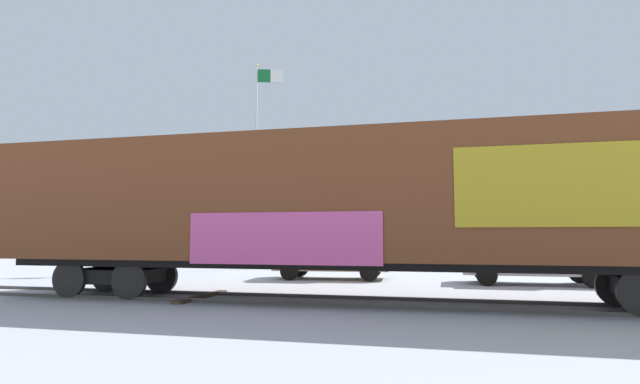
% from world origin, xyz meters
% --- Properties ---
extents(ground_plane, '(260.00, 260.00, 0.00)m').
position_xyz_m(ground_plane, '(0.00, 0.00, 0.00)').
color(ground_plane, '#B2B5BC').
extents(track, '(59.98, 5.30, 0.08)m').
position_xyz_m(track, '(-0.94, -0.13, 0.04)').
color(track, '#4C4742').
rests_on(track, ground_plane).
extents(freight_car, '(18.05, 4.10, 4.05)m').
position_xyz_m(freight_car, '(1.07, -0.00, 2.33)').
color(freight_car, brown).
rests_on(freight_car, ground_plane).
extents(flagpole, '(1.28, 0.61, 9.86)m').
position_xyz_m(flagpole, '(-6.27, 10.56, 5.94)').
color(flagpole, silver).
rests_on(flagpole, ground_plane).
extents(hillside, '(126.21, 34.88, 12.72)m').
position_xyz_m(hillside, '(0.05, 57.31, 4.35)').
color(hillside, gray).
rests_on(hillside, ground_plane).
extents(parked_car_tan, '(4.26, 2.31, 1.72)m').
position_xyz_m(parked_car_tan, '(-1.47, 6.21, 0.86)').
color(parked_car_tan, '#9E8966').
rests_on(parked_car_tan, ground_plane).
extents(parked_car_silver, '(4.50, 2.15, 1.59)m').
position_xyz_m(parked_car_silver, '(5.24, 6.11, 0.81)').
color(parked_car_silver, '#B7BABF').
rests_on(parked_car_silver, ground_plane).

